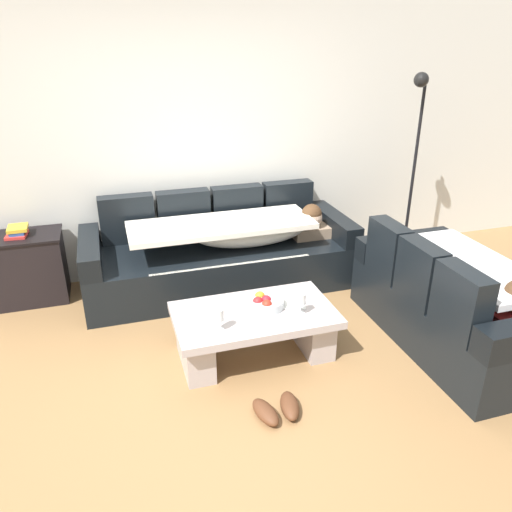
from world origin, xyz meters
TOP-DOWN VIEW (x-y plane):
  - ground_plane at (0.00, 0.00)m, footprint 14.00×14.00m
  - back_wall at (0.00, 2.15)m, footprint 9.00×0.10m
  - couch_along_wall at (0.26, 1.63)m, footprint 2.54×0.92m
  - couch_near_window at (1.75, 0.12)m, footprint 0.92×1.72m
  - coffee_table at (0.19, 0.40)m, footprint 1.20×0.68m
  - fruit_bowl at (0.28, 0.43)m, footprint 0.28×0.28m
  - wine_glass_near_left at (-0.12, 0.23)m, footprint 0.07×0.07m
  - wine_glass_near_right at (0.50, 0.27)m, footprint 0.07×0.07m
  - open_magazine at (0.47, 0.45)m, footprint 0.33×0.29m
  - side_cabinet at (-1.56, 1.85)m, footprint 0.72×0.44m
  - book_stack_on_cabinet at (-1.55, 1.85)m, footprint 0.19×0.23m
  - floor_lamp at (2.25, 1.62)m, footprint 0.33×0.31m
  - pair_of_shoes at (0.13, -0.29)m, footprint 0.34×0.30m

SIDE VIEW (x-z plane):
  - ground_plane at x=0.00m, z-range 0.00..0.00m
  - pair_of_shoes at x=0.13m, z-range 0.00..0.09m
  - coffee_table at x=0.19m, z-range 0.05..0.43m
  - side_cabinet at x=-1.56m, z-range 0.00..0.64m
  - couch_along_wall at x=0.26m, z-range -0.11..0.77m
  - couch_near_window at x=1.75m, z-range -0.11..0.77m
  - open_magazine at x=0.47m, z-range 0.38..0.39m
  - fruit_bowl at x=0.28m, z-range 0.37..0.47m
  - wine_glass_near_left at x=-0.12m, z-range 0.41..0.58m
  - wine_glass_near_right at x=0.50m, z-range 0.41..0.58m
  - book_stack_on_cabinet at x=-1.55m, z-range 0.64..0.72m
  - floor_lamp at x=2.25m, z-range 0.14..2.09m
  - back_wall at x=0.00m, z-range 0.00..2.70m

